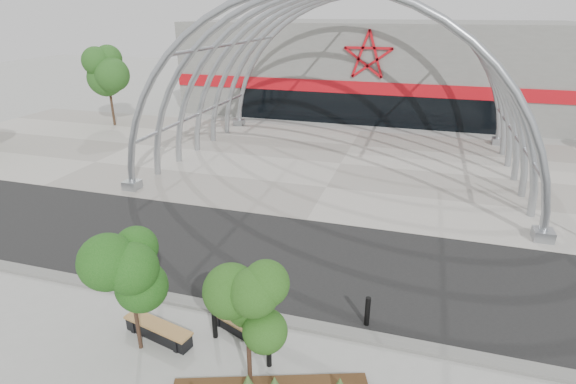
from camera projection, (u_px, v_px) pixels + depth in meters
ground at (252, 311)px, 14.54m from camera, size 140.00×140.00×0.00m
road at (284, 257)px, 17.64m from camera, size 140.00×7.00×0.02m
forecourt at (341, 164)px, 28.26m from camera, size 60.00×17.00×0.04m
kerb at (250, 314)px, 14.30m from camera, size 60.00×0.50×0.12m
arena_building at (377, 66)px, 42.66m from camera, size 34.00×15.24×8.00m
vault_canopy at (341, 164)px, 28.26m from camera, size 20.80×15.80×20.36m
street_tree_0 at (129, 273)px, 12.01m from camera, size 1.54×1.54×3.50m
street_tree_1 at (247, 303)px, 10.74m from camera, size 1.50×1.50×3.54m
bench_0 at (158, 331)px, 13.27m from camera, size 2.37×1.00×0.48m
bench_1 at (238, 327)px, 13.50m from camera, size 1.87×1.08×0.39m
bollard_0 at (159, 282)px, 15.10m from camera, size 0.18×0.18×1.12m
bollard_1 at (215, 324)px, 13.22m from camera, size 0.15×0.15×0.93m
bollard_2 at (257, 335)px, 12.60m from camera, size 0.18×0.18×1.14m
bollard_3 at (269, 352)px, 12.15m from camera, size 0.15×0.15×0.92m
bollard_4 at (367, 312)px, 13.71m from camera, size 0.16×0.16×1.00m
bg_tree_0 at (106, 68)px, 35.84m from camera, size 3.00×3.00×6.45m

